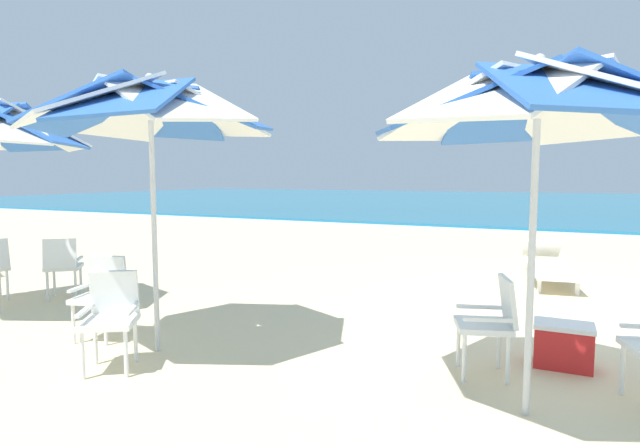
# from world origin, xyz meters

# --- Properties ---
(ground_plane) EXTENTS (80.00, 80.00, 0.00)m
(ground_plane) POSITION_xyz_m (0.00, 0.00, 0.00)
(ground_plane) COLOR beige
(sea) EXTENTS (80.00, 36.00, 0.10)m
(sea) POSITION_xyz_m (0.00, 28.31, 0.05)
(sea) COLOR teal
(sea) RESTS_ON ground
(surf_foam) EXTENTS (80.00, 0.70, 0.01)m
(surf_foam) POSITION_xyz_m (0.00, 10.01, 0.01)
(surf_foam) COLOR white
(surf_foam) RESTS_ON ground
(beach_umbrella_0) EXTENTS (2.33, 2.33, 2.55)m
(beach_umbrella_0) POSITION_xyz_m (-0.73, -2.80, 2.21)
(beach_umbrella_0) COLOR silver
(beach_umbrella_0) RESTS_ON ground
(plastic_chair_0) EXTENTS (0.57, 0.55, 0.87)m
(plastic_chair_0) POSITION_xyz_m (-1.04, -2.16, 0.50)
(plastic_chair_0) COLOR white
(plastic_chair_0) RESTS_ON ground
(beach_umbrella_1) EXTENTS (2.39, 2.39, 2.68)m
(beach_umbrella_1) POSITION_xyz_m (-4.09, -2.89, 2.35)
(beach_umbrella_1) COLOR silver
(beach_umbrella_1) RESTS_ON ground
(plastic_chair_2) EXTENTS (0.55, 0.57, 0.87)m
(plastic_chair_2) POSITION_xyz_m (-4.91, -2.81, 0.50)
(plastic_chair_2) COLOR white
(plastic_chair_2) RESTS_ON ground
(plastic_chair_3) EXTENTS (0.61, 0.62, 0.87)m
(plastic_chair_3) POSITION_xyz_m (-4.14, -3.40, 0.50)
(plastic_chair_3) COLOR white
(plastic_chair_3) RESTS_ON ground
(plastic_chair_4) EXTENTS (0.63, 0.63, 0.87)m
(plastic_chair_4) POSITION_xyz_m (-6.78, -1.82, 0.50)
(plastic_chair_4) COLOR white
(plastic_chair_4) RESTS_ON ground
(sun_lounger_1) EXTENTS (0.94, 2.21, 0.62)m
(sun_lounger_1) POSITION_xyz_m (-0.61, 2.25, 0.28)
(sun_lounger_1) COLOR white
(sun_lounger_1) RESTS_ON ground
(cooler_box) EXTENTS (0.50, 0.34, 0.40)m
(cooler_box) POSITION_xyz_m (-0.47, -1.68, 0.20)
(cooler_box) COLOR red
(cooler_box) RESTS_ON ground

